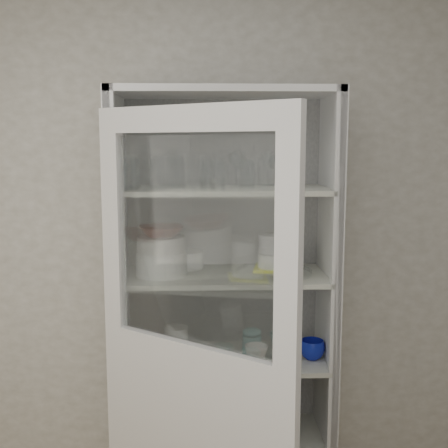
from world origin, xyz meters
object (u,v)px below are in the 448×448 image
(plate_stack_front, at_px, (162,263))
(white_ramekin, at_px, (274,260))
(goblet_0, at_px, (172,167))
(tin_box, at_px, (234,430))
(goblet_3, at_px, (276,169))
(goblet_2, at_px, (268,167))
(plate_stack_back, at_px, (184,259))
(white_canister, at_px, (176,341))
(cream_dish, at_px, (189,430))
(pantry_cabinet, at_px, (224,335))
(cupboard_door, at_px, (193,400))
(glass_platter, at_px, (274,272))
(grey_bowl_stack, at_px, (272,254))
(measuring_cups, at_px, (181,360))
(terracotta_bowl, at_px, (161,231))
(mug_blue, at_px, (312,350))
(mug_white, at_px, (256,355))
(yellow_trivet, at_px, (274,268))
(goblet_1, at_px, (236,166))
(teal_jar, at_px, (252,343))
(cream_bowl, at_px, (161,244))
(mug_teal, at_px, (280,342))

(plate_stack_front, relative_size, white_ramekin, 1.60)
(goblet_0, distance_m, tin_box, 1.30)
(goblet_0, distance_m, goblet_3, 0.49)
(goblet_2, xyz_separation_m, plate_stack_back, (-0.40, 0.02, -0.45))
(white_canister, xyz_separation_m, cream_dish, (0.06, -0.04, -0.43))
(pantry_cabinet, xyz_separation_m, cupboard_door, (-0.14, -0.55, -0.07))
(cream_dish, bearing_deg, glass_platter, -0.10)
(grey_bowl_stack, distance_m, measuring_cups, 0.64)
(plate_stack_front, height_order, white_canister, plate_stack_front)
(glass_platter, bearing_deg, goblet_2, 98.40)
(plate_stack_back, relative_size, terracotta_bowl, 0.91)
(pantry_cabinet, relative_size, mug_blue, 18.11)
(mug_white, relative_size, white_canister, 0.77)
(cupboard_door, xyz_separation_m, white_canister, (-0.09, 0.51, 0.06))
(glass_platter, relative_size, white_ramekin, 2.43)
(glass_platter, bearing_deg, cupboard_door, -127.81)
(mug_blue, bearing_deg, grey_bowl_stack, 147.08)
(goblet_2, bearing_deg, yellow_trivet, -81.60)
(goblet_0, height_order, mug_blue, goblet_0)
(measuring_cups, bearing_deg, plate_stack_back, 87.00)
(cupboard_door, bearing_deg, grey_bowl_stack, 89.95)
(glass_platter, relative_size, measuring_cups, 3.59)
(goblet_0, relative_size, terracotta_bowl, 0.89)
(goblet_1, height_order, cream_dish, goblet_1)
(goblet_2, distance_m, mug_blue, 0.88)
(plate_stack_back, bearing_deg, measuring_cups, -93.00)
(plate_stack_back, bearing_deg, pantry_cabinet, -16.47)
(cupboard_door, height_order, cream_dish, cupboard_door)
(teal_jar, xyz_separation_m, cream_dish, (-0.31, -0.04, -0.42))
(glass_platter, distance_m, measuring_cups, 0.59)
(teal_jar, bearing_deg, goblet_3, 38.45)
(plate_stack_back, distance_m, cream_dish, 0.82)
(goblet_0, xyz_separation_m, measuring_cups, (0.04, -0.21, -0.87))
(pantry_cabinet, relative_size, cream_dish, 9.51)
(goblet_2, xyz_separation_m, yellow_trivet, (0.02, -0.12, -0.46))
(cupboard_door, height_order, yellow_trivet, cupboard_door)
(glass_platter, xyz_separation_m, teal_jar, (-0.10, 0.04, -0.36))
(glass_platter, distance_m, white_canister, 0.57)
(cream_bowl, height_order, measuring_cups, cream_bowl)
(plate_stack_front, bearing_deg, goblet_1, 23.07)
(mug_teal, xyz_separation_m, mug_white, (-0.13, -0.18, 0.00))
(white_canister, bearing_deg, glass_platter, -4.63)
(mug_teal, bearing_deg, cream_dish, -147.95)
(cupboard_door, distance_m, goblet_3, 1.12)
(white_ramekin, relative_size, white_canister, 1.07)
(goblet_3, height_order, grey_bowl_stack, goblet_3)
(goblet_0, distance_m, grey_bowl_stack, 0.62)
(mug_teal, relative_size, white_canister, 0.72)
(mug_blue, bearing_deg, goblet_0, 151.10)
(white_canister, bearing_deg, mug_teal, 4.04)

